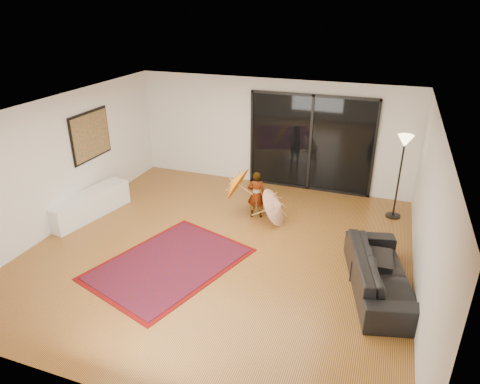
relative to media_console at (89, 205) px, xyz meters
The scene contains 17 objects.
floor 3.28m from the media_console, ahead, with size 7.00×7.00×0.00m, color #AE6C2F.
ceiling 4.07m from the media_console, ahead, with size 7.00×7.00×0.00m, color white.
wall_back 4.65m from the media_console, 44.08° to the left, with size 7.00×7.00×0.00m, color silver.
wall_front 5.15m from the media_console, 49.85° to the right, with size 7.00×7.00×0.00m, color silver.
wall_left 1.16m from the media_console, 125.31° to the right, with size 7.00×7.00×0.00m, color silver.
wall_right 6.84m from the media_console, ahead, with size 7.00×7.00×0.00m, color silver.
sliding_door 5.35m from the media_console, 36.24° to the left, with size 3.06×0.07×2.40m.
painting 1.54m from the media_console, 108.29° to the left, with size 0.04×1.28×1.08m.
media_console is the anchor object (origin of this frame).
speaker 0.14m from the media_console, 90.00° to the left, with size 0.25×0.25×0.28m, color #424244.
persian_rug 2.81m from the media_console, 23.47° to the right, with size 2.72×3.22×0.02m.
sofa 6.23m from the media_console, ahead, with size 2.26×0.89×0.66m, color black.
ottoman 6.04m from the media_console, ahead, with size 0.67×0.67×0.38m, color black.
floor_lamp 6.84m from the media_console, 19.36° to the left, with size 0.32×0.32×1.87m.
child 3.69m from the media_console, 19.23° to the left, with size 0.39×0.25×1.06m, color #999999.
parasol_orange 3.18m from the media_console, 21.67° to the left, with size 0.54×0.80×0.86m.
parasol_white 4.22m from the media_console, 14.61° to the left, with size 0.58×0.84×0.93m.
Camera 1 is at (2.73, -6.51, 4.42)m, focal length 32.00 mm.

